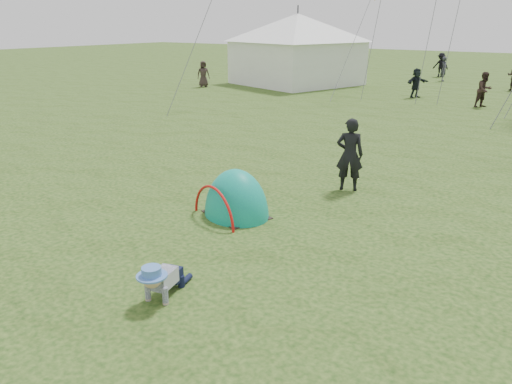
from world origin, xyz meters
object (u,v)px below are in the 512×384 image
Objects in this scene: standing_adult at (350,155)px; event_marquee at (297,47)px; popup_tent at (237,215)px; crawling_toddler at (161,279)px.

event_marquee reaches higher than standing_adult.
popup_tent is 3.35m from standing_adult.
standing_adult reaches higher than crawling_toddler.
popup_tent is 24.19m from event_marquee.
crawling_toddler is 6.39m from standing_adult.
event_marquee is at bearing 136.60° from popup_tent.
crawling_toddler is 0.46× the size of standing_adult.
crawling_toddler is at bearing -52.40° from popup_tent.
standing_adult is (0.10, 6.36, 0.58)m from crawling_toddler.
crawling_toddler is 3.58m from popup_tent.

